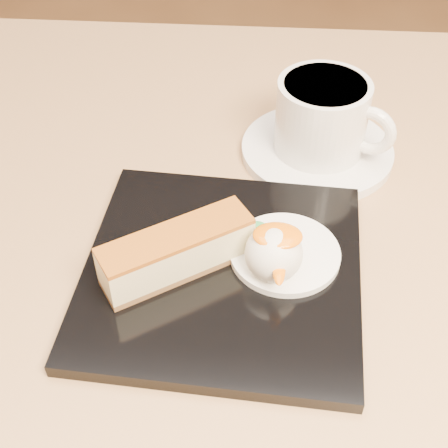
# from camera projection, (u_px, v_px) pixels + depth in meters

# --- Properties ---
(table) EXTENTS (0.80, 0.80, 0.72)m
(table) POSITION_uv_depth(u_px,v_px,m) (192.00, 346.00, 0.64)
(table) COLOR black
(table) RESTS_ON ground
(dessert_plate) EXTENTS (0.23, 0.23, 0.01)m
(dessert_plate) POSITION_uv_depth(u_px,v_px,m) (222.00, 271.00, 0.50)
(dessert_plate) COLOR black
(dessert_plate) RESTS_ON table
(cheesecake) EXTENTS (0.12, 0.09, 0.04)m
(cheesecake) POSITION_uv_depth(u_px,v_px,m) (177.00, 252.00, 0.48)
(cheesecake) COLOR brown
(cheesecake) RESTS_ON dessert_plate
(cream_smear) EXTENTS (0.09, 0.09, 0.01)m
(cream_smear) POSITION_uv_depth(u_px,v_px,m) (285.00, 253.00, 0.51)
(cream_smear) COLOR white
(cream_smear) RESTS_ON dessert_plate
(ice_cream_scoop) EXTENTS (0.05, 0.05, 0.05)m
(ice_cream_scoop) POSITION_uv_depth(u_px,v_px,m) (274.00, 254.00, 0.48)
(ice_cream_scoop) COLOR white
(ice_cream_scoop) RESTS_ON cream_smear
(mango_sauce) EXTENTS (0.04, 0.03, 0.01)m
(mango_sauce) POSITION_uv_depth(u_px,v_px,m) (278.00, 236.00, 0.47)
(mango_sauce) COLOR orange
(mango_sauce) RESTS_ON ice_cream_scoop
(mint_sprig) EXTENTS (0.03, 0.02, 0.00)m
(mint_sprig) POSITION_uv_depth(u_px,v_px,m) (250.00, 227.00, 0.52)
(mint_sprig) COLOR green
(mint_sprig) RESTS_ON cream_smear
(saucer) EXTENTS (0.15, 0.15, 0.01)m
(saucer) POSITION_uv_depth(u_px,v_px,m) (317.00, 151.00, 0.62)
(saucer) COLOR white
(saucer) RESTS_ON table
(coffee_cup) EXTENTS (0.11, 0.09, 0.07)m
(coffee_cup) POSITION_uv_depth(u_px,v_px,m) (324.00, 116.00, 0.59)
(coffee_cup) COLOR white
(coffee_cup) RESTS_ON saucer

